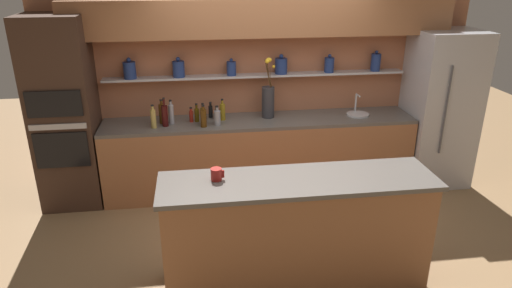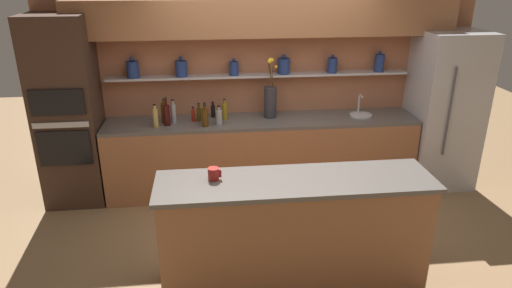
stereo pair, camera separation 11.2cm
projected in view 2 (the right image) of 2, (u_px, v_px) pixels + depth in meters
ground_plane at (281, 243)px, 4.66m from camera, size 12.00×12.00×0.00m
back_wall_unit at (263, 62)px, 5.50m from camera, size 5.20×0.44×2.60m
back_counter_unit at (262, 155)px, 5.63m from camera, size 3.73×0.62×0.92m
island_counter at (294, 233)px, 3.91m from camera, size 2.30×0.61×1.02m
refrigerator at (444, 110)px, 5.64m from camera, size 0.77×0.73×1.93m
oven_tower at (68, 113)px, 5.16m from camera, size 0.67×0.64×2.17m
flower_vase at (270, 100)px, 5.46m from camera, size 0.15×0.16×0.73m
sink_fixture at (361, 114)px, 5.58m from camera, size 0.27×0.27×0.25m
bottle_oil_0 at (199, 114)px, 5.38m from camera, size 0.05×0.05×0.22m
bottle_sauce_1 at (193, 115)px, 5.37m from camera, size 0.05×0.05×0.18m
bottle_spirit_2 at (164, 113)px, 5.32m from camera, size 0.07×0.07×0.29m
bottle_spirit_3 at (173, 113)px, 5.30m from camera, size 0.06×0.06×0.29m
bottle_oil_4 at (205, 115)px, 5.28m from camera, size 0.06×0.06×0.26m
bottle_sauce_5 at (213, 111)px, 5.52m from camera, size 0.05×0.05×0.19m
bottle_wine_6 at (167, 115)px, 5.22m from camera, size 0.07×0.07×0.34m
bottle_oil_7 at (225, 111)px, 5.42m from camera, size 0.07×0.07×0.26m
bottle_spirit_8 at (219, 117)px, 5.26m from camera, size 0.07×0.07×0.23m
bottle_spirit_9 at (205, 117)px, 5.19m from camera, size 0.07×0.07×0.26m
bottle_sauce_10 at (219, 113)px, 5.47m from camera, size 0.05×0.05×0.16m
bottle_spirit_11 at (155, 117)px, 5.17m from camera, size 0.06×0.06×0.27m
coffee_mug at (214, 174)px, 3.71m from camera, size 0.11×0.09×0.10m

